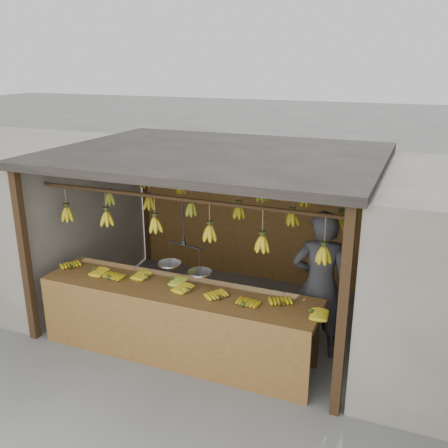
% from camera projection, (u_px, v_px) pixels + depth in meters
% --- Properties ---
extents(ground, '(80.00, 80.00, 0.00)m').
position_uv_depth(ground, '(216.00, 314.00, 7.30)').
color(ground, '#5B5B57').
extents(stall, '(4.30, 3.30, 2.40)m').
position_uv_depth(stall, '(225.00, 178.00, 6.97)').
color(stall, black).
rests_on(stall, ground).
extents(neighbor_left, '(3.00, 3.00, 2.30)m').
position_uv_depth(neighbor_left, '(16.00, 212.00, 8.24)').
color(neighbor_left, slate).
rests_on(neighbor_left, ground).
extents(counter, '(3.53, 0.80, 0.96)m').
position_uv_depth(counter, '(173.00, 307.00, 6.01)').
color(counter, brown).
rests_on(counter, ground).
extents(hanging_bananas, '(3.62, 2.24, 0.37)m').
position_uv_depth(hanging_bananas, '(215.00, 210.00, 6.81)').
color(hanging_bananas, '#AC9312').
rests_on(hanging_bananas, ground).
extents(balance_scale, '(0.74, 0.37, 0.88)m').
position_uv_depth(balance_scale, '(184.00, 264.00, 6.05)').
color(balance_scale, black).
rests_on(balance_scale, ground).
extents(vendor, '(0.78, 0.60, 1.89)m').
position_uv_depth(vendor, '(320.00, 285.00, 6.05)').
color(vendor, '#262628').
rests_on(vendor, ground).
extents(bag_bundles, '(0.08, 0.26, 1.20)m').
position_uv_depth(bag_bundles, '(370.00, 236.00, 7.46)').
color(bag_bundles, yellow).
rests_on(bag_bundles, ground).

